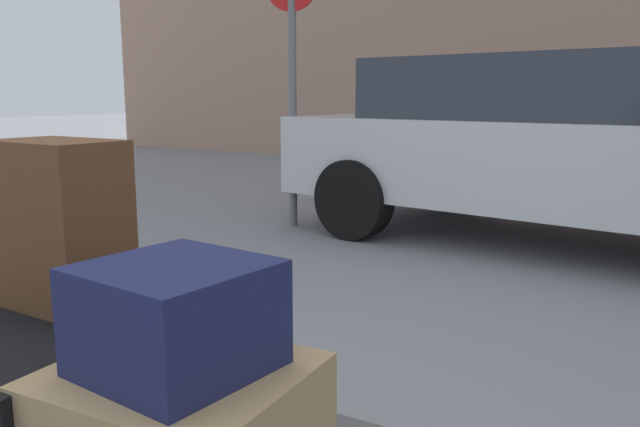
{
  "coord_description": "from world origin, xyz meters",
  "views": [
    {
      "loc": [
        1.24,
        -0.92,
        1.14
      ],
      "look_at": [
        0.0,
        1.2,
        0.69
      ],
      "focal_mm": 36.44,
      "sensor_mm": 36.0,
      "label": 1
    }
  ],
  "objects_px": {
    "duffel_bag_navy_topmost_pile": "(176,317)",
    "no_parking_sign": "(292,59)",
    "suitcase_brown_front_left": "(64,266)",
    "suitcase_tan_rear_right": "(181,423)",
    "parked_car": "(565,146)"
  },
  "relations": [
    {
      "from": "duffel_bag_navy_topmost_pile",
      "to": "no_parking_sign",
      "type": "relative_size",
      "value": 0.15
    },
    {
      "from": "suitcase_brown_front_left",
      "to": "no_parking_sign",
      "type": "bearing_deg",
      "value": 116.08
    },
    {
      "from": "suitcase_brown_front_left",
      "to": "suitcase_tan_rear_right",
      "type": "bearing_deg",
      "value": -15.23
    },
    {
      "from": "duffel_bag_navy_topmost_pile",
      "to": "no_parking_sign",
      "type": "xyz_separation_m",
      "value": [
        -2.17,
        3.82,
        0.75
      ]
    },
    {
      "from": "suitcase_tan_rear_right",
      "to": "suitcase_brown_front_left",
      "type": "xyz_separation_m",
      "value": [
        -0.57,
        0.18,
        0.22
      ]
    },
    {
      "from": "parked_car",
      "to": "suitcase_brown_front_left",
      "type": "bearing_deg",
      "value": -98.09
    },
    {
      "from": "duffel_bag_navy_topmost_pile",
      "to": "no_parking_sign",
      "type": "distance_m",
      "value": 4.45
    },
    {
      "from": "suitcase_tan_rear_right",
      "to": "suitcase_brown_front_left",
      "type": "distance_m",
      "value": 0.64
    },
    {
      "from": "suitcase_tan_rear_right",
      "to": "parked_car",
      "type": "bearing_deg",
      "value": 87.19
    },
    {
      "from": "duffel_bag_navy_topmost_pile",
      "to": "suitcase_tan_rear_right",
      "type": "bearing_deg",
      "value": 0.0
    },
    {
      "from": "suitcase_tan_rear_right",
      "to": "no_parking_sign",
      "type": "xyz_separation_m",
      "value": [
        -2.17,
        3.82,
        0.98
      ]
    },
    {
      "from": "suitcase_brown_front_left",
      "to": "parked_car",
      "type": "bearing_deg",
      "value": 84.3
    },
    {
      "from": "suitcase_tan_rear_right",
      "to": "no_parking_sign",
      "type": "height_order",
      "value": "no_parking_sign"
    },
    {
      "from": "duffel_bag_navy_topmost_pile",
      "to": "no_parking_sign",
      "type": "bearing_deg",
      "value": 125.87
    },
    {
      "from": "suitcase_brown_front_left",
      "to": "no_parking_sign",
      "type": "distance_m",
      "value": 4.04
    }
  ]
}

